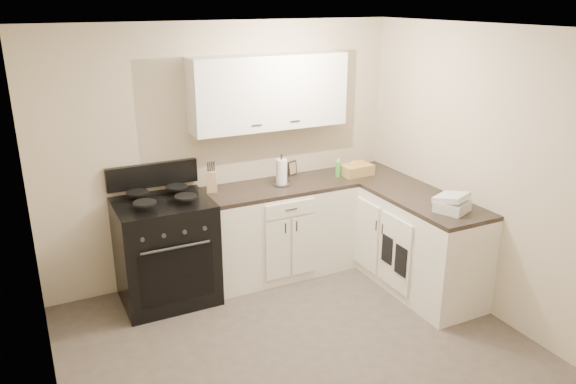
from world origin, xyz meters
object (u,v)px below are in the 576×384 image
countertop_grill (452,206)px  knife_block (212,182)px  stove (166,253)px  paper_towel (282,172)px  wicker_basket (356,170)px

countertop_grill → knife_block: bearing=117.1°
stove → knife_block: 0.79m
knife_block → countertop_grill: bearing=-17.2°
stove → countertop_grill: 2.61m
paper_towel → countertop_grill: size_ratio=1.01×
knife_block → wicker_basket: 1.54m
stove → countertop_grill: bearing=-30.0°
knife_block → stove: bearing=-142.8°
stove → wicker_basket: 2.12m
wicker_basket → countertop_grill: (0.16, -1.26, -0.01)m
paper_towel → countertop_grill: (1.01, -1.31, -0.08)m
stove → knife_block: knife_block is taller
stove → wicker_basket: size_ratio=3.17×
paper_towel → wicker_basket: bearing=-2.9°
wicker_basket → countertop_grill: 1.28m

